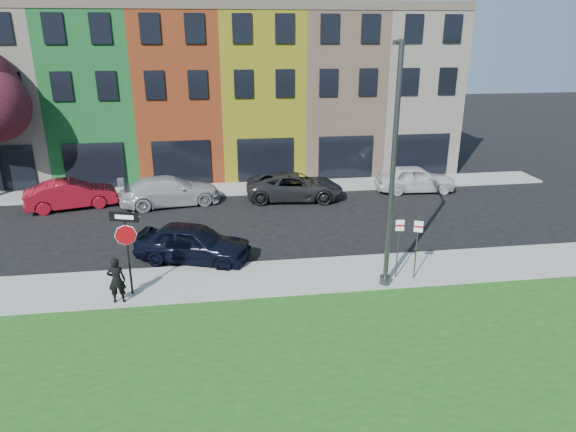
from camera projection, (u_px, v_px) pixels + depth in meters
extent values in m
plane|color=black|center=(316.00, 320.00, 16.68)|extent=(120.00, 120.00, 0.00)
cube|color=gray|center=(352.00, 274.00, 19.72)|extent=(40.00, 3.00, 0.12)
cube|color=gray|center=(217.00, 189.00, 30.23)|extent=(40.00, 2.40, 0.12)
cube|color=beige|center=(23.00, 95.00, 32.74)|extent=(5.00, 10.00, 10.00)
cube|color=green|center=(104.00, 94.00, 33.40)|extent=(5.00, 10.00, 10.00)
cube|color=#C74C21|center=(182.00, 93.00, 34.07)|extent=(5.00, 10.00, 10.00)
cube|color=yellow|center=(257.00, 92.00, 34.74)|extent=(5.00, 10.00, 10.00)
cube|color=tan|center=(329.00, 91.00, 35.40)|extent=(5.00, 10.00, 10.00)
cube|color=beige|center=(399.00, 89.00, 36.07)|extent=(5.00, 10.00, 10.00)
cube|color=black|center=(224.00, 161.00, 30.87)|extent=(30.00, 0.12, 2.60)
cylinder|color=black|center=(128.00, 255.00, 17.59)|extent=(0.08, 0.08, 2.98)
cylinder|color=white|center=(126.00, 235.00, 17.32)|extent=(0.72, 0.26, 0.75)
cylinder|color=maroon|center=(126.00, 235.00, 17.30)|extent=(0.68, 0.24, 0.71)
cube|color=black|center=(124.00, 217.00, 17.10)|extent=(1.01, 0.36, 0.34)
cube|color=white|center=(124.00, 217.00, 17.07)|extent=(0.63, 0.22, 0.14)
imported|color=black|center=(117.00, 280.00, 17.27)|extent=(0.63, 0.44, 1.64)
imported|color=black|center=(193.00, 243.00, 20.71)|extent=(4.81, 5.85, 1.59)
imported|color=maroon|center=(71.00, 194.00, 27.01)|extent=(3.89, 5.38, 1.51)
imported|color=#A8A9AD|center=(170.00, 191.00, 27.55)|extent=(4.17, 6.13, 1.54)
imported|color=black|center=(295.00, 186.00, 28.44)|extent=(3.59, 5.87, 1.49)
imported|color=silver|center=(415.00, 179.00, 29.82)|extent=(2.37, 4.78, 1.55)
cylinder|color=#414346|center=(393.00, 171.00, 17.36)|extent=(0.18, 0.18, 8.50)
cylinder|color=#414346|center=(385.00, 280.00, 18.75)|extent=(0.40, 0.40, 0.30)
cylinder|color=#414346|center=(399.00, 41.00, 16.89)|extent=(0.63, 1.96, 0.12)
cube|color=#414346|center=(397.00, 42.00, 17.94)|extent=(0.38, 0.60, 0.16)
cylinder|color=#414346|center=(398.00, 247.00, 18.89)|extent=(0.05, 0.05, 2.43)
cube|color=white|center=(400.00, 225.00, 18.57)|extent=(0.32, 0.06, 0.42)
cube|color=maroon|center=(400.00, 226.00, 18.55)|extent=(0.32, 0.05, 0.06)
cylinder|color=#414346|center=(416.00, 248.00, 18.86)|extent=(0.05, 0.05, 2.40)
cube|color=white|center=(419.00, 227.00, 18.54)|extent=(0.30, 0.15, 0.42)
cube|color=maroon|center=(419.00, 227.00, 18.52)|extent=(0.29, 0.14, 0.06)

